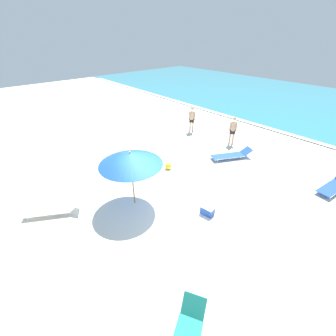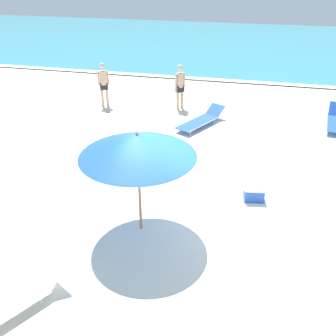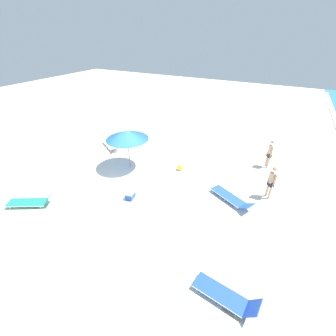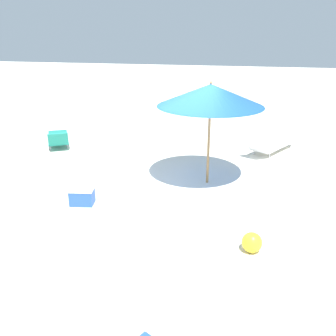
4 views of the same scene
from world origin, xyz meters
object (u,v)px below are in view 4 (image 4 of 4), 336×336
cooler_box (82,196)px  beach_ball (252,242)px  sun_lounger_near_water_left (270,145)px  sun_lounger_near_water_right (58,138)px  beach_umbrella (211,95)px

cooler_box → beach_ball: bearing=-26.7°
sun_lounger_near_water_left → beach_ball: bearing=115.6°
sun_lounger_near_water_left → sun_lounger_near_water_right: sun_lounger_near_water_right is taller
sun_lounger_near_water_right → cooler_box: (-2.55, 3.82, -0.03)m
beach_ball → cooler_box: size_ratio=0.62×
beach_umbrella → beach_ball: 3.56m
beach_umbrella → beach_ball: beach_umbrella is taller
sun_lounger_near_water_right → sun_lounger_near_water_left: bearing=156.4°
sun_lounger_near_water_right → beach_ball: sun_lounger_near_water_right is taller
beach_umbrella → cooler_box: (2.42, 1.74, -1.89)m
beach_ball → beach_umbrella: bearing=-69.1°
sun_lounger_near_water_left → cooler_box: size_ratio=3.89×
beach_ball → cooler_box: (3.49, -1.06, 0.02)m
beach_ball → cooler_box: cooler_box is taller
beach_umbrella → sun_lounger_near_water_right: bearing=-22.6°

